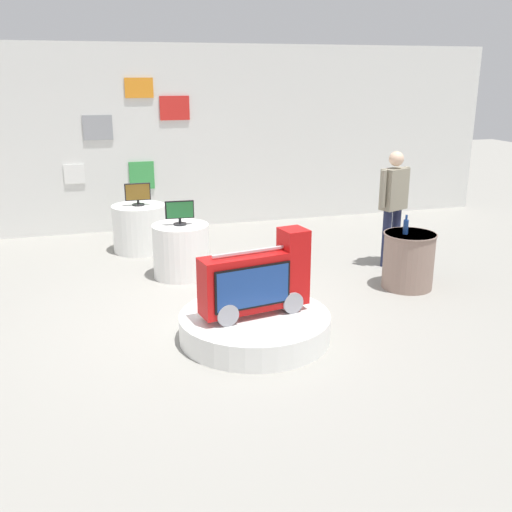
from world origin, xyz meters
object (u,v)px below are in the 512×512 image
object	(u,v)px
bottle_on_side_table	(406,226)
shopper_browsing_near_truck	(394,200)
display_pedestal_left_rear	(181,251)
display_pedestal_center_rear	(140,228)
main_display_pedestal	(255,326)
tv_on_left_rear	(180,212)
novelty_firetruck_tv	(257,282)
side_table_round	(408,260)
tv_on_center_rear	(138,194)

from	to	relation	value
bottle_on_side_table	shopper_browsing_near_truck	distance (m)	0.96
display_pedestal_left_rear	display_pedestal_center_rear	world-z (taller)	same
main_display_pedestal	tv_on_left_rear	world-z (taller)	tv_on_left_rear
display_pedestal_left_rear	display_pedestal_center_rear	xyz separation A→B (m)	(-0.41, 1.35, 0.00)
novelty_firetruck_tv	tv_on_left_rear	world-z (taller)	novelty_firetruck_tv
tv_on_left_rear	side_table_round	xyz separation A→B (m)	(2.66, -1.22, -0.52)
shopper_browsing_near_truck	side_table_round	bearing A→B (deg)	-105.01
display_pedestal_center_rear	tv_on_center_rear	bearing A→B (deg)	-89.79
side_table_round	tv_on_center_rear	bearing A→B (deg)	139.99
bottle_on_side_table	tv_on_center_rear	bearing A→B (deg)	139.16
tv_on_center_rear	side_table_round	xyz separation A→B (m)	(3.07, -2.58, -0.52)
main_display_pedestal	display_pedestal_left_rear	bearing A→B (deg)	100.66
display_pedestal_left_rear	bottle_on_side_table	bearing A→B (deg)	-25.59
main_display_pedestal	side_table_round	distance (m)	2.44
display_pedestal_center_rear	shopper_browsing_near_truck	size ratio (longest dim) A/B	0.50
novelty_firetruck_tv	bottle_on_side_table	xyz separation A→B (m)	(2.16, 0.89, 0.20)
main_display_pedestal	bottle_on_side_table	world-z (taller)	bottle_on_side_table
novelty_firetruck_tv	main_display_pedestal	bearing A→B (deg)	172.51
tv_on_left_rear	bottle_on_side_table	distance (m)	2.86
main_display_pedestal	bottle_on_side_table	xyz separation A→B (m)	(2.18, 0.89, 0.67)
novelty_firetruck_tv	tv_on_center_rear	xyz separation A→B (m)	(-0.83, 3.48, 0.28)
tv_on_center_rear	shopper_browsing_near_truck	xyz separation A→B (m)	(3.31, -1.69, 0.05)
display_pedestal_left_rear	tv_on_left_rear	bearing A→B (deg)	-86.31
display_pedestal_left_rear	tv_on_center_rear	distance (m)	1.51
bottle_on_side_table	main_display_pedestal	bearing A→B (deg)	-157.82
tv_on_left_rear	display_pedestal_center_rear	xyz separation A→B (m)	(-0.41, 1.36, -0.53)
main_display_pedestal	novelty_firetruck_tv	xyz separation A→B (m)	(0.02, -0.00, 0.47)
main_display_pedestal	tv_on_left_rear	xyz separation A→B (m)	(-0.40, 2.12, 0.75)
tv_on_left_rear	shopper_browsing_near_truck	world-z (taller)	shopper_browsing_near_truck
tv_on_left_rear	tv_on_center_rear	distance (m)	1.41
display_pedestal_center_rear	shopper_browsing_near_truck	xyz separation A→B (m)	(3.31, -1.69, 0.58)
shopper_browsing_near_truck	tv_on_center_rear	bearing A→B (deg)	152.98
tv_on_center_rear	shopper_browsing_near_truck	bearing A→B (deg)	-27.02
display_pedestal_center_rear	main_display_pedestal	bearing A→B (deg)	-76.90
main_display_pedestal	display_pedestal_center_rear	world-z (taller)	display_pedestal_center_rear
tv_on_center_rear	shopper_browsing_near_truck	size ratio (longest dim) A/B	0.24
tv_on_left_rear	bottle_on_side_table	bearing A→B (deg)	-25.51
main_display_pedestal	tv_on_left_rear	distance (m)	2.28
novelty_firetruck_tv	display_pedestal_center_rear	distance (m)	3.59
main_display_pedestal	tv_on_left_rear	bearing A→B (deg)	100.67
tv_on_center_rear	shopper_browsing_near_truck	distance (m)	3.71
novelty_firetruck_tv	display_pedestal_center_rear	size ratio (longest dim) A/B	1.44
bottle_on_side_table	shopper_browsing_near_truck	bearing A→B (deg)	70.56
novelty_firetruck_tv	display_pedestal_left_rear	bearing A→B (deg)	101.23
main_display_pedestal	display_pedestal_left_rear	distance (m)	2.17
main_display_pedestal	tv_on_center_rear	world-z (taller)	tv_on_center_rear
tv_on_left_rear	bottle_on_side_table	xyz separation A→B (m)	(2.58, -1.23, -0.08)
display_pedestal_left_rear	shopper_browsing_near_truck	size ratio (longest dim) A/B	0.47
main_display_pedestal	novelty_firetruck_tv	world-z (taller)	novelty_firetruck_tv
main_display_pedestal	shopper_browsing_near_truck	bearing A→B (deg)	35.59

